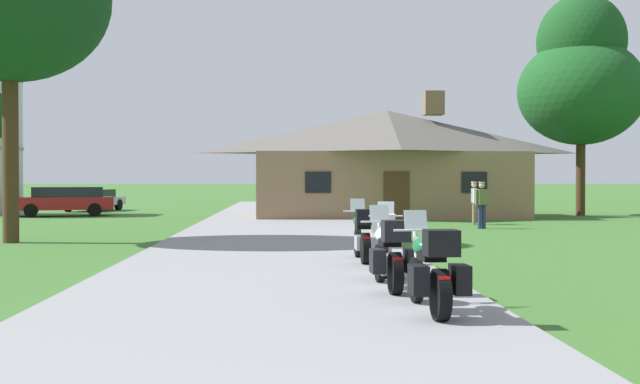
% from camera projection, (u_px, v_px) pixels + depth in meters
% --- Properties ---
extents(ground_plane, '(500.00, 500.00, 0.00)m').
position_uv_depth(ground_plane, '(277.00, 243.00, 22.17)').
color(ground_plane, '#386628').
extents(asphalt_driveway, '(6.40, 80.00, 0.06)m').
position_uv_depth(asphalt_driveway, '(276.00, 248.00, 20.17)').
color(asphalt_driveway, gray).
rests_on(asphalt_driveway, ground).
extents(motorcycle_green_nearest_to_camera, '(0.75, 2.08, 1.30)m').
position_uv_depth(motorcycle_green_nearest_to_camera, '(432.00, 272.00, 10.18)').
color(motorcycle_green_nearest_to_camera, black).
rests_on(motorcycle_green_nearest_to_camera, asphalt_driveway).
extents(motorcycle_white_second_in_row, '(0.76, 2.08, 1.30)m').
position_uv_depth(motorcycle_white_second_in_row, '(390.00, 255.00, 12.39)').
color(motorcycle_white_second_in_row, black).
rests_on(motorcycle_white_second_in_row, asphalt_driveway).
extents(motorcycle_red_third_in_row, '(0.77, 2.08, 1.30)m').
position_uv_depth(motorcycle_red_third_in_row, '(385.00, 243.00, 14.50)').
color(motorcycle_red_third_in_row, black).
rests_on(motorcycle_red_third_in_row, asphalt_driveway).
extents(motorcycle_green_farthest_in_row, '(0.66, 2.08, 1.30)m').
position_uv_depth(motorcycle_green_farthest_in_row, '(362.00, 235.00, 16.73)').
color(motorcycle_green_farthest_in_row, black).
rests_on(motorcycle_green_farthest_in_row, asphalt_driveway).
extents(stone_lodge, '(12.74, 6.49, 5.88)m').
position_uv_depth(stone_lodge, '(387.00, 162.00, 37.09)').
color(stone_lodge, '#896B4C').
rests_on(stone_lodge, ground).
extents(bystander_white_shirt_near_lodge, '(0.29, 0.54, 1.69)m').
position_uv_depth(bystander_white_shirt_near_lodge, '(474.00, 200.00, 31.14)').
color(bystander_white_shirt_near_lodge, '#75664C').
rests_on(bystander_white_shirt_near_lodge, ground).
extents(bystander_olive_shirt_beside_signpost, '(0.52, 0.33, 1.69)m').
position_uv_depth(bystander_olive_shirt_beside_signpost, '(482.00, 202.00, 28.53)').
color(bystander_olive_shirt_beside_signpost, navy).
rests_on(bystander_olive_shirt_beside_signpost, ground).
extents(tree_right_of_lodge, '(6.08, 6.08, 10.74)m').
position_uv_depth(tree_right_of_lodge, '(581.00, 77.00, 38.54)').
color(tree_right_of_lodge, '#422D19').
rests_on(tree_right_of_lodge, ground).
extents(parked_red_suv_far_left, '(4.93, 3.04, 1.40)m').
position_uv_depth(parked_red_suv_far_left, '(64.00, 200.00, 38.01)').
color(parked_red_suv_far_left, maroon).
rests_on(parked_red_suv_far_left, ground).
extents(parked_silver_sedan_far_left, '(2.79, 4.52, 1.20)m').
position_uv_depth(parked_silver_sedan_far_left, '(94.00, 199.00, 44.11)').
color(parked_silver_sedan_far_left, '#ADAFB7').
rests_on(parked_silver_sedan_far_left, ground).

